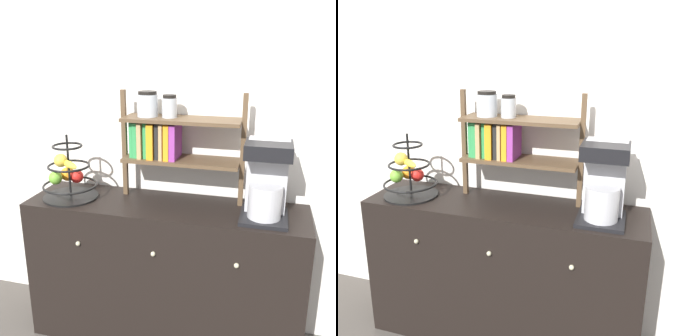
# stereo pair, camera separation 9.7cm
# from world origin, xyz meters

# --- Properties ---
(wall_back) EXTENTS (7.00, 0.05, 2.60)m
(wall_back) POSITION_xyz_m (0.00, 0.43, 1.30)
(wall_back) COLOR silver
(wall_back) RESTS_ON ground_plane
(sideboard) EXTENTS (1.44, 0.41, 0.79)m
(sideboard) POSITION_xyz_m (0.00, 0.19, 0.39)
(sideboard) COLOR black
(sideboard) RESTS_ON ground_plane
(coffee_maker) EXTENTS (0.22, 0.24, 0.37)m
(coffee_maker) POSITION_xyz_m (0.50, 0.18, 0.97)
(coffee_maker) COLOR black
(coffee_maker) RESTS_ON sideboard
(fruit_stand) EXTENTS (0.29, 0.29, 0.34)m
(fruit_stand) POSITION_xyz_m (-0.52, 0.17, 0.90)
(fruit_stand) COLOR black
(fruit_stand) RESTS_ON sideboard
(shelf_hutch) EXTENTS (0.64, 0.20, 0.57)m
(shelf_hutch) POSITION_xyz_m (-0.02, 0.29, 1.13)
(shelf_hutch) COLOR brown
(shelf_hutch) RESTS_ON sideboard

